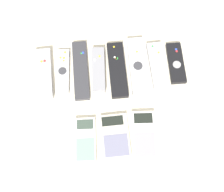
{
  "coord_description": "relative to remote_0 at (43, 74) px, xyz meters",
  "views": [
    {
      "loc": [
        -0.03,
        -0.34,
        0.98
      ],
      "look_at": [
        0.0,
        0.03,
        0.01
      ],
      "focal_mm": 50.0,
      "sensor_mm": 36.0,
      "label": 1
    }
  ],
  "objects": [
    {
      "name": "ground_plane",
      "position": [
        0.23,
        -0.13,
        -0.01
      ],
      "size": [
        3.0,
        3.0,
        0.0
      ],
      "primitive_type": "plane",
      "color": "beige"
    },
    {
      "name": "remote_0",
      "position": [
        0.0,
        0.0,
        0.0
      ],
      "size": [
        0.07,
        0.18,
        0.03
      ],
      "rotation": [
        0.0,
        0.0,
        0.04
      ],
      "color": "#B7B7BC",
      "rests_on": "ground_plane"
    },
    {
      "name": "remote_1",
      "position": [
        0.07,
        0.01,
        -0.01
      ],
      "size": [
        0.05,
        0.17,
        0.02
      ],
      "rotation": [
        0.0,
        0.0,
        -0.05
      ],
      "color": "#B7B7BC",
      "rests_on": "ground_plane"
    },
    {
      "name": "remote_2",
      "position": [
        0.13,
        0.01,
        -0.01
      ],
      "size": [
        0.05,
        0.22,
        0.02
      ],
      "rotation": [
        0.0,
        0.0,
        0.01
      ],
      "color": "#333338",
      "rests_on": "ground_plane"
    },
    {
      "name": "remote_3",
      "position": [
        0.19,
        -0.0,
        -0.0
      ],
      "size": [
        0.05,
        0.16,
        0.03
      ],
      "rotation": [
        0.0,
        0.0,
        -0.04
      ],
      "color": "gray",
      "rests_on": "ground_plane"
    },
    {
      "name": "remote_4",
      "position": [
        0.25,
        -0.0,
        -0.0
      ],
      "size": [
        0.06,
        0.21,
        0.02
      ],
      "rotation": [
        0.0,
        0.0,
        0.01
      ],
      "color": "black",
      "rests_on": "ground_plane"
    },
    {
      "name": "remote_5",
      "position": [
        0.32,
        0.0,
        -0.0
      ],
      "size": [
        0.06,
        0.22,
        0.03
      ],
      "rotation": [
        0.0,
        0.0,
        0.0
      ],
      "color": "silver",
      "rests_on": "ground_plane"
    },
    {
      "name": "remote_6",
      "position": [
        0.39,
        0.0,
        -0.0
      ],
      "size": [
        0.06,
        0.17,
        0.02
      ],
      "rotation": [
        0.0,
        0.0,
        0.03
      ],
      "color": "#B7B7BC",
      "rests_on": "ground_plane"
    },
    {
      "name": "remote_7",
      "position": [
        0.46,
        0.01,
        -0.0
      ],
      "size": [
        0.05,
        0.15,
        0.02
      ],
      "rotation": [
        0.0,
        0.0,
        -0.01
      ],
      "color": "black",
      "rests_on": "ground_plane"
    },
    {
      "name": "calculator_0",
      "position": [
        0.13,
        -0.24,
        -0.01
      ],
      "size": [
        0.07,
        0.14,
        0.02
      ],
      "rotation": [
        0.0,
        0.0,
        -0.04
      ],
      "color": "silver",
      "rests_on": "ground_plane"
    },
    {
      "name": "calculator_1",
      "position": [
        0.22,
        -0.23,
        -0.01
      ],
      "size": [
        0.09,
        0.14,
        0.02
      ],
      "rotation": [
        0.0,
        0.0,
        0.02
      ],
      "color": "beige",
      "rests_on": "ground_plane"
    },
    {
      "name": "calculator_2",
      "position": [
        0.32,
        -0.24,
        -0.0
      ],
      "size": [
        0.08,
        0.15,
        0.02
      ],
      "rotation": [
        0.0,
        0.0,
        -0.05
      ],
      "color": "silver",
      "rests_on": "ground_plane"
    }
  ]
}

